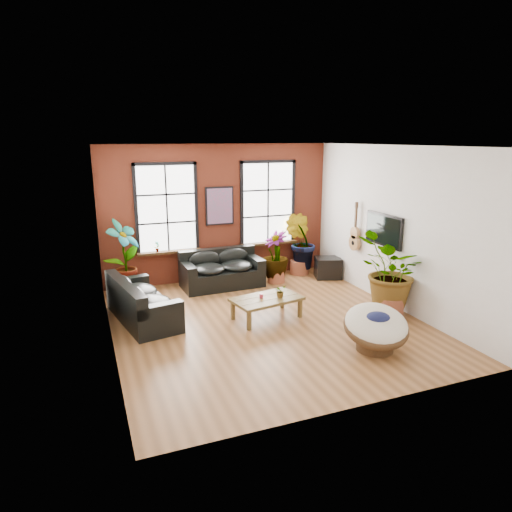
{
  "coord_description": "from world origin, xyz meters",
  "views": [
    {
      "loc": [
        -3.33,
        -7.99,
        3.65
      ],
      "look_at": [
        0.0,
        0.6,
        1.25
      ],
      "focal_mm": 32.0,
      "sensor_mm": 36.0,
      "label": 1
    }
  ],
  "objects_px": {
    "sofa_left": "(140,302)",
    "papasan_chair": "(376,327)",
    "sofa_back": "(221,270)",
    "coffee_table": "(267,300)"
  },
  "relations": [
    {
      "from": "sofa_left",
      "to": "papasan_chair",
      "type": "height_order",
      "value": "sofa_left"
    },
    {
      "from": "sofa_back",
      "to": "sofa_left",
      "type": "relative_size",
      "value": 0.87
    },
    {
      "from": "sofa_left",
      "to": "papasan_chair",
      "type": "distance_m",
      "value": 4.68
    },
    {
      "from": "sofa_back",
      "to": "papasan_chair",
      "type": "relative_size",
      "value": 1.41
    },
    {
      "from": "sofa_left",
      "to": "coffee_table",
      "type": "xyz_separation_m",
      "value": [
        2.45,
        -0.84,
        0.01
      ]
    },
    {
      "from": "sofa_left",
      "to": "coffee_table",
      "type": "bearing_deg",
      "value": -119.82
    },
    {
      "from": "sofa_back",
      "to": "coffee_table",
      "type": "height_order",
      "value": "sofa_back"
    },
    {
      "from": "sofa_left",
      "to": "papasan_chair",
      "type": "bearing_deg",
      "value": -138.9
    },
    {
      "from": "papasan_chair",
      "to": "sofa_back",
      "type": "bearing_deg",
      "value": 126.71
    },
    {
      "from": "sofa_back",
      "to": "sofa_left",
      "type": "bearing_deg",
      "value": -146.87
    }
  ]
}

